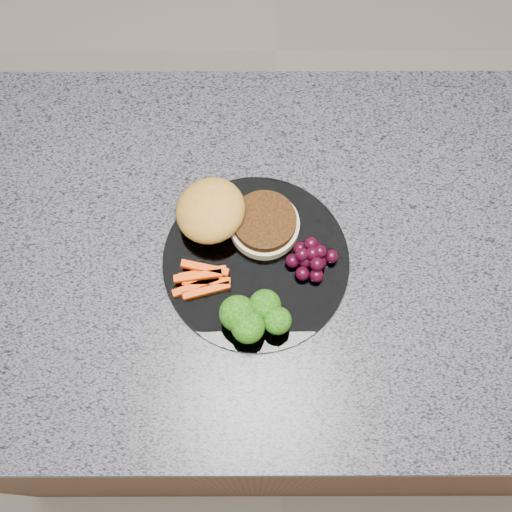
{
  "coord_description": "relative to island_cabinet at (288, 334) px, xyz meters",
  "views": [
    {
      "loc": [
        -0.07,
        -0.35,
        1.84
      ],
      "look_at": [
        -0.06,
        -0.02,
        0.93
      ],
      "focal_mm": 50.0,
      "sensor_mm": 36.0,
      "label": 1
    }
  ],
  "objects": [
    {
      "name": "countertop",
      "position": [
        0.0,
        0.0,
        0.45
      ],
      "size": [
        1.2,
        0.6,
        0.04
      ],
      "primitive_type": "cube",
      "color": "#555560",
      "rests_on": "island_cabinet"
    },
    {
      "name": "plate",
      "position": [
        -0.06,
        -0.02,
        0.47
      ],
      "size": [
        0.26,
        0.26,
        0.01
      ],
      "primitive_type": "cylinder",
      "color": "white",
      "rests_on": "countertop"
    },
    {
      "name": "room",
      "position": [
        0.0,
        0.0,
        0.92
      ],
      "size": [
        4.02,
        4.02,
        2.7
      ],
      "color": "#A09887",
      "rests_on": "ground"
    },
    {
      "name": "carrot_sticks",
      "position": [
        -0.14,
        -0.04,
        0.48
      ],
      "size": [
        0.08,
        0.05,
        0.02
      ],
      "rotation": [
        0.0,
        0.0,
        -0.13
      ],
      "color": "#F84304",
      "rests_on": "plate"
    },
    {
      "name": "island_cabinet",
      "position": [
        0.0,
        0.0,
        0.0
      ],
      "size": [
        1.2,
        0.6,
        0.86
      ],
      "primitive_type": "cube",
      "color": "#502E1B",
      "rests_on": "ground"
    },
    {
      "name": "grape_bunch",
      "position": [
        0.01,
        -0.02,
        0.49
      ],
      "size": [
        0.07,
        0.06,
        0.03
      ],
      "rotation": [
        0.0,
        0.0,
        -0.36
      ],
      "color": "black",
      "rests_on": "plate"
    },
    {
      "name": "burger",
      "position": [
        -0.1,
        0.04,
        0.5
      ],
      "size": [
        0.18,
        0.11,
        0.05
      ],
      "rotation": [
        0.0,
        0.0,
        0.05
      ],
      "color": "beige",
      "rests_on": "plate"
    },
    {
      "name": "broccoli",
      "position": [
        -0.07,
        -0.1,
        0.51
      ],
      "size": [
        0.09,
        0.07,
        0.06
      ],
      "rotation": [
        0.0,
        0.0,
        0.12
      ],
      "color": "olive",
      "rests_on": "plate"
    }
  ]
}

